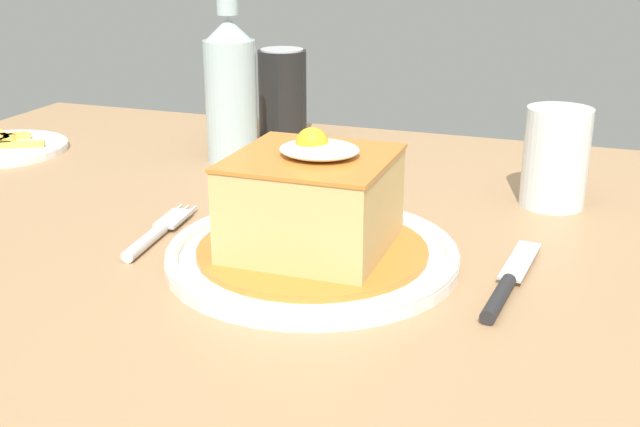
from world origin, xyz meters
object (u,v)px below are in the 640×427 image
(drinking_glass, at_px, (555,164))
(main_plate, at_px, (312,254))
(knife, at_px, (505,287))
(side_plate_fries, at_px, (1,148))
(fork, at_px, (155,234))
(soda_can, at_px, (283,95))
(beer_bottle_clear, at_px, (230,82))

(drinking_glass, bearing_deg, main_plate, -128.65)
(knife, xyz_separation_m, side_plate_fries, (-0.68, 0.22, -0.00))
(main_plate, relative_size, fork, 1.81)
(fork, bearing_deg, side_plate_fries, 149.55)
(knife, distance_m, drinking_glass, 0.24)
(main_plate, distance_m, knife, 0.17)
(knife, distance_m, side_plate_fries, 0.72)
(soda_can, distance_m, beer_bottle_clear, 0.13)
(beer_bottle_clear, relative_size, drinking_glass, 2.53)
(main_plate, height_order, beer_bottle_clear, beer_bottle_clear)
(soda_can, relative_size, beer_bottle_clear, 0.47)
(main_plate, relative_size, soda_can, 2.07)
(fork, height_order, drinking_glass, drinking_glass)
(soda_can, relative_size, drinking_glass, 1.18)
(knife, height_order, soda_can, soda_can)
(beer_bottle_clear, relative_size, side_plate_fries, 1.56)
(main_plate, bearing_deg, knife, -1.92)
(main_plate, relative_size, side_plate_fries, 1.51)
(fork, xyz_separation_m, side_plate_fries, (-0.35, 0.21, -0.00))
(knife, relative_size, soda_can, 1.34)
(beer_bottle_clear, bearing_deg, main_plate, -53.16)
(soda_can, bearing_deg, drinking_glass, -24.15)
(main_plate, relative_size, drinking_glass, 2.45)
(knife, xyz_separation_m, drinking_glass, (0.02, 0.24, 0.04))
(side_plate_fries, bearing_deg, main_plate, -22.33)
(soda_can, bearing_deg, beer_bottle_clear, -99.10)
(soda_can, height_order, side_plate_fries, soda_can)
(fork, bearing_deg, main_plate, -1.04)
(main_plate, height_order, soda_can, soda_can)
(drinking_glass, relative_size, side_plate_fries, 0.62)
(beer_bottle_clear, bearing_deg, side_plate_fries, -167.34)
(knife, height_order, side_plate_fries, side_plate_fries)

